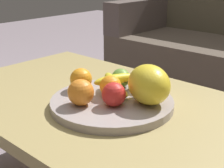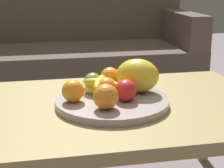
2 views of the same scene
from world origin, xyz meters
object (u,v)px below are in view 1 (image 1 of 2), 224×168
Objects in this scene: orange_front at (110,87)px; apple_front at (114,94)px; coffee_table at (105,113)px; orange_right at (81,92)px; fruit_bowl at (112,103)px; banana_bunch at (115,85)px; apple_left at (121,78)px; orange_back at (143,79)px; melon_large_front at (149,84)px; orange_left at (81,79)px.

apple_front reaches higher than orange_front.
orange_right is (0.01, -0.11, 0.11)m from coffee_table.
coffee_table is 3.09× the size of fruit_bowl.
coffee_table is at bearing 151.04° from apple_front.
banana_bunch reaches higher than coffee_table.
apple_left is (-0.01, 0.20, -0.01)m from orange_right.
fruit_bowl is 0.05m from orange_front.
apple_front is (0.08, -0.05, 0.10)m from coffee_table.
apple_front is at bearing -83.17° from orange_back.
orange_right is at bearing -104.16° from orange_back.
coffee_table is 0.13m from apple_left.
melon_large_front is 2.34× the size of apple_left.
apple_front is (0.08, 0.06, -0.00)m from orange_right.
orange_back is at bearing 81.84° from fruit_bowl.
coffee_table is at bearing -85.57° from apple_left.
coffee_table is 14.97× the size of orange_right.
orange_left is 0.12m from banana_bunch.
orange_front is at bearing 148.94° from fruit_bowl.
orange_left is at bearing -136.91° from orange_back.
orange_back is at bearing 73.96° from orange_front.
melon_large_front reaches higher than orange_left.
apple_front is at bearing -56.42° from apple_left.
fruit_bowl is 5.53× the size of orange_front.
orange_left is (-0.09, -0.02, 0.10)m from coffee_table.
orange_left is 1.01× the size of orange_back.
coffee_table is at bearing 12.58° from orange_left.
melon_large_front is at bearing 19.51° from orange_front.
orange_back is (0.06, 0.12, 0.10)m from coffee_table.
orange_left is (-0.13, -0.01, 0.05)m from fruit_bowl.
melon_large_front is at bearing 4.70° from banana_bunch.
banana_bunch is at bearing 84.92° from orange_right.
apple_left reaches higher than banana_bunch.
apple_left is (-0.09, 0.13, -0.00)m from apple_front.
orange_right is at bearing -133.74° from melon_large_front.
orange_left reaches higher than fruit_bowl.
melon_large_front reaches higher than orange_front.
melon_large_front is 1.90× the size of orange_right.
orange_left is at bearing 171.35° from apple_front.
banana_bunch is at bearing 122.60° from fruit_bowl.
orange_front is 0.10m from apple_left.
banana_bunch is (-0.07, 0.08, -0.01)m from apple_front.
orange_right reaches higher than fruit_bowl.
orange_right is at bearing -42.78° from orange_left.
coffee_table is 16.38× the size of apple_front.
apple_front is 1.12× the size of apple_left.
orange_right is 0.23m from orange_back.
orange_right is 0.20m from apple_left.
coffee_table is 0.17m from orange_back.
apple_front is (-0.06, -0.09, -0.02)m from melon_large_front.
orange_back is at bearing 75.84° from orange_right.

